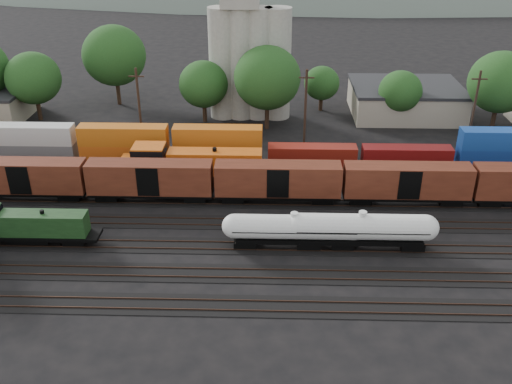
{
  "coord_description": "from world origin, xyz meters",
  "views": [
    {
      "loc": [
        7.11,
        -56.34,
        33.13
      ],
      "look_at": [
        5.47,
        2.0,
        3.0
      ],
      "focal_mm": 40.0,
      "sensor_mm": 36.0,
      "label": 1
    }
  ],
  "objects_px": {
    "tank_car_a": "(294,228)",
    "grain_silo": "(248,50)",
    "orange_locomotive": "(189,164)",
    "green_locomotive": "(20,225)"
  },
  "relations": [
    {
      "from": "tank_car_a",
      "to": "grain_silo",
      "type": "bearing_deg",
      "value": 98.82
    },
    {
      "from": "grain_silo",
      "to": "green_locomotive",
      "type": "bearing_deg",
      "value": -118.99
    },
    {
      "from": "tank_car_a",
      "to": "orange_locomotive",
      "type": "relative_size",
      "value": 0.76
    },
    {
      "from": "tank_car_a",
      "to": "grain_silo",
      "type": "xyz_separation_m",
      "value": [
        -6.36,
        41.0,
        8.87
      ]
    },
    {
      "from": "green_locomotive",
      "to": "tank_car_a",
      "type": "distance_m",
      "value": 29.07
    },
    {
      "from": "green_locomotive",
      "to": "grain_silo",
      "type": "bearing_deg",
      "value": 61.01
    },
    {
      "from": "orange_locomotive",
      "to": "grain_silo",
      "type": "height_order",
      "value": "grain_silo"
    },
    {
      "from": "tank_car_a",
      "to": "grain_silo",
      "type": "height_order",
      "value": "grain_silo"
    },
    {
      "from": "green_locomotive",
      "to": "orange_locomotive",
      "type": "height_order",
      "value": "orange_locomotive"
    },
    {
      "from": "orange_locomotive",
      "to": "grain_silo",
      "type": "xyz_separation_m",
      "value": [
        6.69,
        26.0,
        8.43
      ]
    }
  ]
}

